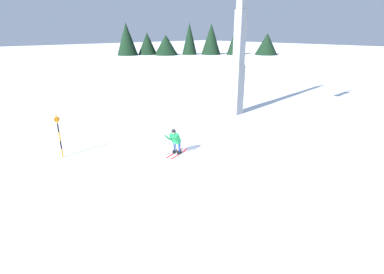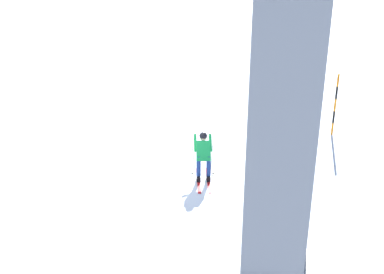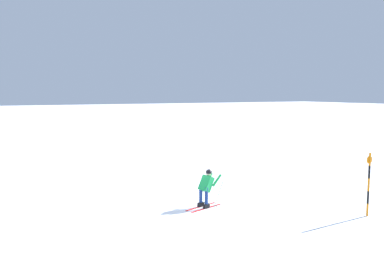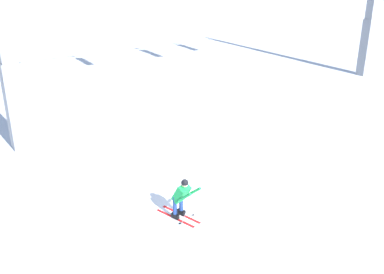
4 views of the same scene
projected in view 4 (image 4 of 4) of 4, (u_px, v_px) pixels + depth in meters
ground_plane at (195, 201)px, 15.45m from camera, size 260.00×260.00×0.00m
skier_carving_main at (182, 196)px, 14.16m from camera, size 0.98×1.66×1.58m
lift_tower_near at (4, 34)px, 17.79m from camera, size 0.77×2.57×11.89m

